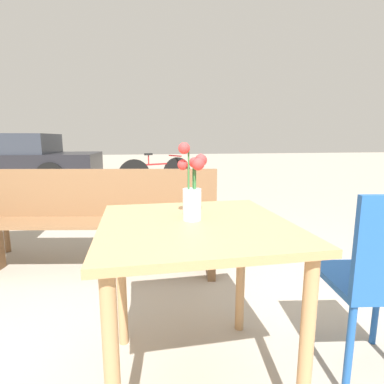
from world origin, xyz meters
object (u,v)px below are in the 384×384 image
(cafe_chair, at_px, (382,275))
(parked_car, at_px, (0,161))
(flower_vase, at_px, (192,192))
(bicycle, at_px, (157,174))
(bench_near, at_px, (101,215))
(table_front, at_px, (195,250))

(cafe_chair, distance_m, parked_car, 7.97)
(flower_vase, height_order, cafe_chair, flower_vase)
(cafe_chair, bearing_deg, parked_car, 122.43)
(bicycle, height_order, parked_car, parked_car)
(parked_car, bearing_deg, cafe_chair, -57.57)
(bench_near, bearing_deg, bicycle, 79.66)
(table_front, relative_size, cafe_chair, 0.89)
(cafe_chair, distance_m, bench_near, 1.97)
(bicycle, bearing_deg, flower_vase, -91.53)
(flower_vase, distance_m, bicycle, 4.99)
(table_front, bearing_deg, flower_vase, 99.75)
(cafe_chair, relative_size, bench_near, 0.46)
(table_front, distance_m, bicycle, 5.01)
(flower_vase, bearing_deg, bicycle, 88.47)
(flower_vase, relative_size, cafe_chair, 0.37)
(table_front, bearing_deg, bench_near, 112.78)
(bicycle, relative_size, parked_car, 0.34)
(cafe_chair, xyz_separation_m, parked_car, (-4.28, 6.73, 0.06))
(bench_near, relative_size, parked_car, 0.43)
(table_front, distance_m, parked_car, 7.46)
(flower_vase, xyz_separation_m, bench_near, (-0.54, 1.27, -0.40))
(cafe_chair, distance_m, bicycle, 5.18)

